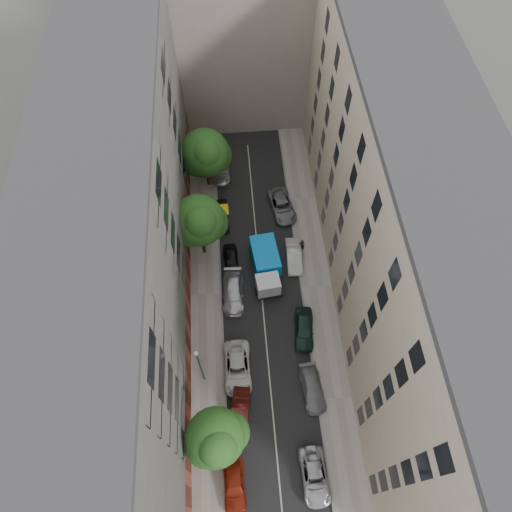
{
  "coord_description": "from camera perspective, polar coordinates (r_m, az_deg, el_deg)",
  "views": [
    {
      "loc": [
        -2.11,
        -20.03,
        40.71
      ],
      "look_at": [
        -0.49,
        0.53,
        6.0
      ],
      "focal_mm": 32.0,
      "sensor_mm": 36.0,
      "label": 1
    }
  ],
  "objects": [
    {
      "name": "car_right_3",
      "position": [
        46.7,
        4.74,
        -0.01
      ],
      "size": [
        1.59,
        4.24,
        1.38
      ],
      "primitive_type": "imported",
      "rotation": [
        0.0,
        0.0,
        -0.03
      ],
      "color": "silver",
      "rests_on": "ground"
    },
    {
      "name": "car_left_5",
      "position": [
        49.47,
        -4.33,
        5.03
      ],
      "size": [
        1.63,
        4.19,
        1.36
      ],
      "primitive_type": "imported",
      "rotation": [
        0.0,
        0.0,
        0.05
      ],
      "color": "black",
      "rests_on": "ground"
    },
    {
      "name": "building_right",
      "position": [
        38.94,
        17.21,
        3.49
      ],
      "size": [
        8.0,
        44.0,
        20.0
      ],
      "primitive_type": "cube",
      "color": "#BFAD95",
      "rests_on": "ground"
    },
    {
      "name": "building_endcap",
      "position": [
        57.59,
        -1.84,
        25.85
      ],
      "size": [
        18.0,
        12.0,
        18.0
      ],
      "primitive_type": "cube",
      "color": "gray",
      "rests_on": "ground"
    },
    {
      "name": "sidewalk_right",
      "position": [
        45.94,
        7.54,
        -3.84
      ],
      "size": [
        3.0,
        44.0,
        0.15
      ],
      "primitive_type": "cube",
      "color": "gray",
      "rests_on": "ground"
    },
    {
      "name": "pedestrian",
      "position": [
        47.01,
        5.71,
        1.33
      ],
      "size": [
        0.69,
        0.47,
        1.82
      ],
      "primitive_type": "imported",
      "rotation": [
        0.0,
        0.0,
        3.09
      ],
      "color": "black",
      "rests_on": "sidewalk_right"
    },
    {
      "name": "lamp_post",
      "position": [
        38.28,
        -7.08,
        -13.23
      ],
      "size": [
        0.36,
        0.36,
        7.06
      ],
      "color": "#185632",
      "rests_on": "sidewalk_left"
    },
    {
      "name": "tree_far",
      "position": [
        49.3,
        -6.29,
        12.51
      ],
      "size": [
        5.43,
        5.18,
        7.61
      ],
      "color": "#382619",
      "rests_on": "sidewalk_left"
    },
    {
      "name": "car_right_4",
      "position": [
        50.18,
        3.25,
        6.27
      ],
      "size": [
        3.12,
        5.33,
        1.39
      ],
      "primitive_type": "imported",
      "rotation": [
        0.0,
        0.0,
        0.17
      ],
      "color": "slate",
      "rests_on": "ground"
    },
    {
      "name": "car_right_1",
      "position": [
        41.67,
        7.05,
        -16.16
      ],
      "size": [
        2.19,
        4.55,
        1.28
      ],
      "primitive_type": "imported",
      "rotation": [
        0.0,
        0.0,
        0.09
      ],
      "color": "slate",
      "rests_on": "ground"
    },
    {
      "name": "building_left",
      "position": [
        37.73,
        -16.06,
        1.34
      ],
      "size": [
        8.0,
        44.0,
        20.0
      ],
      "primitive_type": "cube",
      "color": "#504D4A",
      "rests_on": "ground"
    },
    {
      "name": "road_surface",
      "position": [
        45.41,
        0.67,
        -4.39
      ],
      "size": [
        8.0,
        44.0,
        0.02
      ],
      "primitive_type": "cube",
      "color": "black",
      "rests_on": "ground"
    },
    {
      "name": "car_left_3",
      "position": [
        44.61,
        -2.88,
        -4.54
      ],
      "size": [
        2.24,
        5.05,
        1.44
      ],
      "primitive_type": "imported",
      "rotation": [
        0.0,
        0.0,
        -0.04
      ],
      "color": "#B3B3B8",
      "rests_on": "ground"
    },
    {
      "name": "car_left_4",
      "position": [
        46.43,
        -3.12,
        -0.53
      ],
      "size": [
        1.7,
        3.8,
        1.27
      ],
      "primitive_type": "imported",
      "rotation": [
        0.0,
        0.0,
        0.05
      ],
      "color": "black",
      "rests_on": "ground"
    },
    {
      "name": "car_left_1",
      "position": [
        40.92,
        -2.0,
        -18.86
      ],
      "size": [
        2.05,
        4.31,
        1.36
      ],
      "primitive_type": "imported",
      "rotation": [
        0.0,
        0.0,
        -0.15
      ],
      "color": "#4D140F",
      "rests_on": "ground"
    },
    {
      "name": "car_right_2",
      "position": [
        43.22,
        6.03,
        -9.05
      ],
      "size": [
        2.25,
        4.54,
        1.49
      ],
      "primitive_type": "imported",
      "rotation": [
        0.0,
        0.0,
        -0.12
      ],
      "color": "#142E22",
      "rests_on": "ground"
    },
    {
      "name": "car_left_6",
      "position": [
        53.68,
        -4.52,
        10.78
      ],
      "size": [
        2.19,
        4.65,
        1.28
      ],
      "primitive_type": "imported",
      "rotation": [
        0.0,
        0.0,
        0.01
      ],
      "color": "#B8B8BD",
      "rests_on": "ground"
    },
    {
      "name": "tree_mid",
      "position": [
        43.17,
        -7.02,
        4.21
      ],
      "size": [
        5.26,
        4.98,
        8.22
      ],
      "color": "#382619",
      "rests_on": "sidewalk_left"
    },
    {
      "name": "tarp_truck",
      "position": [
        45.04,
        1.23,
        -1.15
      ],
      "size": [
        3.01,
        6.27,
        2.79
      ],
      "rotation": [
        0.0,
        0.0,
        0.11
      ],
      "color": "black",
      "rests_on": "ground"
    },
    {
      "name": "ground",
      "position": [
        45.42,
        0.67,
        -4.4
      ],
      "size": [
        120.0,
        120.0,
        0.0
      ],
      "primitive_type": "plane",
      "color": "#4C4C49",
      "rests_on": "ground"
    },
    {
      "name": "sidewalk_left",
      "position": [
        45.43,
        -6.28,
        -4.82
      ],
      "size": [
        3.0,
        44.0,
        0.15
      ],
      "primitive_type": "cube",
      "color": "gray",
      "rests_on": "ground"
    },
    {
      "name": "car_right_0",
      "position": [
        40.48,
        7.33,
        -25.67
      ],
      "size": [
        2.27,
        4.66,
        1.27
      ],
      "primitive_type": "imported",
      "rotation": [
        0.0,
        0.0,
        0.03
      ],
      "color": "#AFAFB4",
      "rests_on": "ground"
    },
    {
      "name": "tree_near",
      "position": [
        35.75,
        -4.9,
        -21.85
      ],
      "size": [
        4.77,
        4.41,
        7.91
      ],
      "color": "#382619",
      "rests_on": "sidewalk_left"
    },
    {
      "name": "car_left_0",
      "position": [
        40.12,
        -2.75,
        -26.53
      ],
      "size": [
        1.78,
        4.3,
        1.46
      ],
      "primitive_type": "imported",
      "rotation": [
        0.0,
        0.0,
        0.01
      ],
      "color": "maroon",
      "rests_on": "ground"
    },
    {
      "name": "car_left_2",
      "position": [
        41.83,
        -2.33,
        -13.82
      ],
      "size": [
        2.41,
        5.17,
        1.43
      ],
      "primitive_type": "imported",
      "rotation": [
        0.0,
        0.0,
        -0.01
      ],
      "color": "silver",
      "rests_on": "ground"
    }
  ]
}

